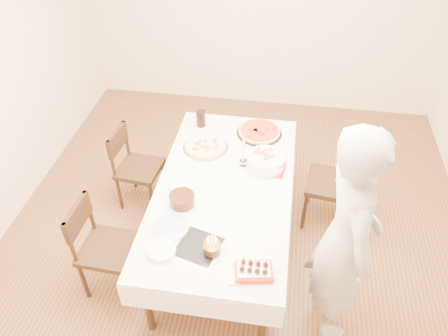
# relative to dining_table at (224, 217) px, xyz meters

# --- Properties ---
(floor) EXTENTS (5.00, 5.00, 0.00)m
(floor) POSITION_rel_dining_table_xyz_m (0.10, 0.11, -0.38)
(floor) COLOR #56311D
(floor) RESTS_ON ground
(wall_back) EXTENTS (4.50, 0.04, 2.70)m
(wall_back) POSITION_rel_dining_table_xyz_m (0.10, 2.61, 0.98)
(wall_back) COLOR beige
(wall_back) RESTS_ON floor
(dining_table) EXTENTS (1.25, 2.19, 0.75)m
(dining_table) POSITION_rel_dining_table_xyz_m (0.00, 0.00, 0.00)
(dining_table) COLOR silver
(dining_table) RESTS_ON floor
(chair_right_savory) EXTENTS (0.55, 0.55, 0.96)m
(chair_right_savory) POSITION_rel_dining_table_xyz_m (0.95, 0.49, 0.10)
(chair_right_savory) COLOR #321D10
(chair_right_savory) RESTS_ON floor
(chair_left_savory) EXTENTS (0.49, 0.49, 0.87)m
(chair_left_savory) POSITION_rel_dining_table_xyz_m (-0.93, 0.46, 0.06)
(chair_left_savory) COLOR #321D10
(chair_left_savory) RESTS_ON floor
(chair_left_dessert) EXTENTS (0.49, 0.49, 0.91)m
(chair_left_dessert) POSITION_rel_dining_table_xyz_m (-0.87, -0.57, 0.08)
(chair_left_dessert) COLOR #321D10
(chair_left_dessert) RESTS_ON floor
(person) EXTENTS (0.58, 0.76, 1.88)m
(person) POSITION_rel_dining_table_xyz_m (0.95, -0.59, 0.57)
(person) COLOR beige
(person) RESTS_ON floor
(pizza_white) EXTENTS (0.48, 0.48, 0.04)m
(pizza_white) POSITION_rel_dining_table_xyz_m (-0.26, 0.50, 0.40)
(pizza_white) COLOR beige
(pizza_white) RESTS_ON dining_table
(pizza_pepperoni) EXTENTS (0.58, 0.58, 0.04)m
(pizza_pepperoni) POSITION_rel_dining_table_xyz_m (0.22, 0.81, 0.40)
(pizza_pepperoni) COLOR red
(pizza_pepperoni) RESTS_ON dining_table
(red_placemat) EXTENTS (0.24, 0.24, 0.01)m
(red_placemat) POSITION_rel_dining_table_xyz_m (0.39, 0.29, 0.38)
(red_placemat) COLOR #B21E1E
(red_placemat) RESTS_ON dining_table
(pasta_bowl) EXTENTS (0.38, 0.38, 0.11)m
(pasta_bowl) POSITION_rel_dining_table_xyz_m (0.32, 0.32, 0.44)
(pasta_bowl) COLOR white
(pasta_bowl) RESTS_ON dining_table
(taper_candle) EXTENTS (0.08, 0.08, 0.30)m
(taper_candle) POSITION_rel_dining_table_xyz_m (0.12, 0.31, 0.53)
(taper_candle) COLOR white
(taper_candle) RESTS_ON dining_table
(shaker_pair) EXTENTS (0.09, 0.09, 0.09)m
(shaker_pair) POSITION_rel_dining_table_xyz_m (0.19, 0.38, 0.42)
(shaker_pair) COLOR white
(shaker_pair) RESTS_ON dining_table
(cola_glass) EXTENTS (0.10, 0.10, 0.17)m
(cola_glass) POSITION_rel_dining_table_xyz_m (-0.37, 0.86, 0.46)
(cola_glass) COLOR black
(cola_glass) RESTS_ON dining_table
(layer_cake) EXTENTS (0.28, 0.28, 0.10)m
(layer_cake) POSITION_rel_dining_table_xyz_m (-0.30, -0.26, 0.43)
(layer_cake) COLOR #34180D
(layer_cake) RESTS_ON dining_table
(cake_board) EXTENTS (0.36, 0.36, 0.01)m
(cake_board) POSITION_rel_dining_table_xyz_m (-0.08, -0.66, 0.38)
(cake_board) COLOR black
(cake_board) RESTS_ON dining_table
(birthday_cake) EXTENTS (0.16, 0.16, 0.14)m
(birthday_cake) POSITION_rel_dining_table_xyz_m (0.02, -0.70, 0.45)
(birthday_cake) COLOR #39210F
(birthday_cake) RESTS_ON dining_table
(strawberry_box) EXTENTS (0.29, 0.22, 0.07)m
(strawberry_box) POSITION_rel_dining_table_xyz_m (0.34, -0.84, 0.41)
(strawberry_box) COLOR red
(strawberry_box) RESTS_ON dining_table
(box_lid) EXTENTS (0.39, 0.32, 0.03)m
(box_lid) POSITION_rel_dining_table_xyz_m (0.30, -0.81, 0.38)
(box_lid) COLOR beige
(box_lid) RESTS_ON dining_table
(plate_stack) EXTENTS (0.25, 0.25, 0.04)m
(plate_stack) POSITION_rel_dining_table_xyz_m (-0.34, -0.76, 0.40)
(plate_stack) COLOR white
(plate_stack) RESTS_ON dining_table
(china_plate) EXTENTS (0.31, 0.31, 0.01)m
(china_plate) POSITION_rel_dining_table_xyz_m (-0.33, -0.52, 0.38)
(china_plate) COLOR white
(china_plate) RESTS_ON dining_table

